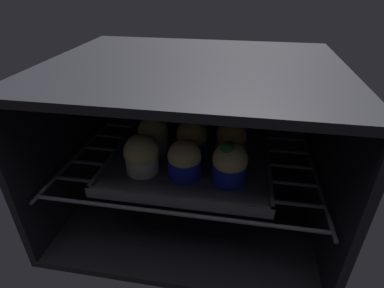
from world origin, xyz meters
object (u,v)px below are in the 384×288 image
at_px(muffin_row2_col2, 234,123).
at_px(muffin_row2_col1, 197,122).
at_px(muffin_row0_col1, 185,160).
at_px(muffin_row2_col0, 165,118).
at_px(muffin_row0_col0, 142,155).
at_px(muffin_row1_col0, 153,135).
at_px(muffin_row1_col2, 231,140).
at_px(muffin_row1_col1, 193,138).
at_px(baking_tray, 192,155).
at_px(muffin_row0_col2, 230,163).

bearing_deg(muffin_row2_col2, muffin_row2_col1, 178.40).
xyz_separation_m(muffin_row0_col1, muffin_row2_col0, (-0.09, 0.18, 0.00)).
bearing_deg(muffin_row2_col0, muffin_row0_col0, -90.97).
height_order(muffin_row0_col1, muffin_row1_col0, muffin_row1_col0).
bearing_deg(muffin_row1_col0, muffin_row1_col2, 1.97).
bearing_deg(muffin_row0_col1, muffin_row1_col2, 46.53).
bearing_deg(muffin_row2_col1, muffin_row1_col1, -86.64).
bearing_deg(muffin_row2_col0, muffin_row0_col1, -64.00).
xyz_separation_m(muffin_row0_col0, muffin_row0_col1, (0.09, -0.00, -0.00)).
height_order(muffin_row1_col1, muffin_row2_col0, same).
bearing_deg(muffin_row2_col1, muffin_row2_col0, -180.00).
bearing_deg(muffin_row2_col0, muffin_row2_col2, -0.84).
height_order(baking_tray, muffin_row1_col0, muffin_row1_col0).
distance_m(muffin_row1_col1, muffin_row1_col2, 0.08).
distance_m(muffin_row0_col2, muffin_row1_col1, 0.13).
xyz_separation_m(muffin_row1_col1, muffin_row1_col2, (0.08, 0.00, 0.00)).
bearing_deg(muffin_row0_col1, muffin_row0_col2, -2.01).
bearing_deg(muffin_row1_col2, muffin_row2_col0, 153.38).
xyz_separation_m(muffin_row2_col0, muffin_row2_col1, (0.08, 0.00, -0.00)).
bearing_deg(muffin_row0_col2, muffin_row0_col0, 178.57).
distance_m(baking_tray, muffin_row1_col0, 0.10).
distance_m(muffin_row0_col2, muffin_row1_col2, 0.09).
distance_m(muffin_row1_col2, muffin_row2_col1, 0.12).
relative_size(baking_tray, muffin_row2_col1, 4.41).
relative_size(muffin_row0_col2, muffin_row2_col2, 1.07).
bearing_deg(muffin_row2_col1, muffin_row1_col2, -44.12).
xyz_separation_m(muffin_row0_col2, muffin_row2_col1, (-0.09, 0.18, -0.00)).
height_order(muffin_row0_col2, muffin_row2_col2, muffin_row0_col2).
distance_m(muffin_row1_col2, muffin_row2_col2, 0.08).
bearing_deg(muffin_row2_col1, muffin_row0_col1, -89.00).
distance_m(baking_tray, muffin_row2_col0, 0.13).
xyz_separation_m(baking_tray, muffin_row0_col0, (-0.09, -0.09, 0.04)).
distance_m(muffin_row1_col1, muffin_row2_col0, 0.13).
height_order(baking_tray, muffin_row2_col0, muffin_row2_col0).
relative_size(muffin_row1_col1, muffin_row2_col2, 0.96).
relative_size(muffin_row1_col2, muffin_row2_col2, 0.99).
distance_m(muffin_row0_col0, muffin_row0_col1, 0.09).
height_order(muffin_row1_col0, muffin_row2_col1, muffin_row1_col0).
bearing_deg(muffin_row0_col0, baking_tray, 44.06).
bearing_deg(muffin_row0_col1, muffin_row1_col0, 136.36).
bearing_deg(muffin_row0_col0, muffin_row1_col1, 43.36).
relative_size(muffin_row1_col1, muffin_row1_col2, 0.97).
xyz_separation_m(muffin_row0_col0, muffin_row2_col2, (0.18, 0.17, 0.00)).
distance_m(muffin_row1_col1, muffin_row2_col2, 0.12).
bearing_deg(muffin_row0_col2, muffin_row2_col1, 117.05).
distance_m(muffin_row1_col0, muffin_row1_col1, 0.09).
height_order(muffin_row1_col0, muffin_row1_col2, muffin_row1_col0).
relative_size(muffin_row1_col1, muffin_row2_col1, 1.04).
height_order(muffin_row0_col0, muffin_row0_col2, muffin_row0_col2).
xyz_separation_m(muffin_row0_col0, muffin_row2_col0, (0.00, 0.18, 0.00)).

